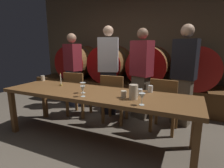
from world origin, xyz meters
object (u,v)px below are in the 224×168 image
object	(u,v)px
guest_far_right	(184,75)
candle_center	(61,82)
chair_right	(164,103)
pitcher	(133,92)
wine_barrel_center_right	(150,65)
cup_far_right	(150,89)
dining_table	(95,97)
wine_glass_right	(142,97)
guest_center_right	(141,74)
chair_left	(77,92)
wine_barrel_far_right	(196,67)
cup_far_left	(43,78)
chair_center	(114,97)
guest_center_left	(108,70)
guest_far_left	(73,70)
wine_barrel_center_left	(111,64)
wine_glass_left	(83,85)
cup_center_right	(140,92)
wine_barrel_far_left	(78,62)
cup_center_left	(124,94)
wine_glass_center	(83,89)

from	to	relation	value
guest_far_right	candle_center	size ratio (longest dim) A/B	7.89
chair_right	pitcher	bearing A→B (deg)	74.52
wine_barrel_center_right	cup_far_right	size ratio (longest dim) A/B	9.39
dining_table	chair_right	xyz separation A→B (m)	(0.87, 0.64, -0.17)
candle_center	wine_glass_right	bearing A→B (deg)	-15.49
guest_center_right	chair_left	bearing A→B (deg)	43.47
pitcher	wine_glass_right	bearing A→B (deg)	-48.54
wine_barrel_far_right	cup_far_left	world-z (taller)	wine_barrel_far_right
chair_center	wine_glass_right	size ratio (longest dim) A/B	6.51
guest_center_left	guest_far_left	bearing A→B (deg)	-25.59
wine_barrel_center_left	wine_glass_left	xyz separation A→B (m)	(0.51, -2.04, -0.10)
wine_glass_left	cup_center_right	size ratio (longest dim) A/B	1.71
pitcher	cup_far_left	xyz separation A→B (m)	(-1.90, 0.43, -0.04)
guest_center_right	wine_barrel_far_right	bearing A→B (deg)	-115.39
guest_far_left	wine_barrel_far_left	bearing A→B (deg)	-44.10
guest_far_left	guest_center_right	distance (m)	1.58
guest_center_left	pitcher	bearing A→B (deg)	108.88
guest_far_left	chair_center	bearing A→B (deg)	176.67
wine_glass_left	guest_far_right	bearing A→B (deg)	43.97
wine_barrel_far_right	guest_center_left	size ratio (longest dim) A/B	0.51
wine_glass_right	dining_table	bearing A→B (deg)	159.99
cup_center_right	pitcher	bearing A→B (deg)	-99.20
pitcher	wine_barrel_far_right	bearing A→B (deg)	70.80
wine_barrel_center_left	candle_center	bearing A→B (deg)	-92.51
wine_glass_left	wine_barrel_far_left	bearing A→B (deg)	126.26
guest_far_right	cup_far_right	bearing A→B (deg)	76.94
guest_far_left	cup_center_left	world-z (taller)	guest_far_left
chair_center	wine_glass_center	world-z (taller)	chair_center
dining_table	candle_center	size ratio (longest dim) A/B	12.85
chair_center	cup_center_left	size ratio (longest dim) A/B	9.91
chair_right	chair_left	bearing A→B (deg)	4.81
chair_right	pitcher	distance (m)	0.86
chair_left	pitcher	size ratio (longest dim) A/B	4.84
candle_center	cup_center_left	xyz separation A→B (m)	(1.18, -0.22, -0.02)
chair_center	wine_glass_center	xyz separation A→B (m)	(-0.04, -0.89, 0.34)
wine_barrel_center_left	cup_center_right	xyz separation A→B (m)	(1.26, -1.83, -0.16)
cup_center_right	cup_far_left	bearing A→B (deg)	173.15
wine_barrel_far_right	dining_table	bearing A→B (deg)	-123.98
wine_barrel_far_right	guest_far_right	bearing A→B (deg)	-102.88
chair_left	guest_center_left	size ratio (longest dim) A/B	0.51
pitcher	cup_far_left	bearing A→B (deg)	167.35
wine_glass_left	cup_far_left	distance (m)	1.26
wine_barrel_center_left	chair_center	xyz separation A→B (m)	(0.65, -1.29, -0.44)
chair_left	wine_glass_right	xyz separation A→B (m)	(1.52, -0.92, 0.33)
candle_center	wine_barrel_center_left	bearing A→B (deg)	87.49
wine_glass_left	wine_glass_right	world-z (taller)	wine_glass_left
candle_center	cup_far_right	bearing A→B (deg)	7.49
guest_center_right	wine_glass_right	size ratio (longest dim) A/B	12.42
guest_far_right	cup_center_left	size ratio (longest dim) A/B	19.27
wine_barrel_center_right	wine_glass_left	world-z (taller)	wine_barrel_center_right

